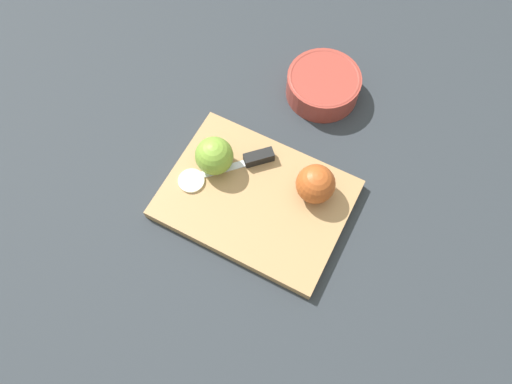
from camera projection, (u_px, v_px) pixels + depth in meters
The scene contains 7 objects.
ground_plane at pixel (256, 201), 0.94m from camera, with size 4.00×4.00×0.00m, color #282D33.
cutting_board at pixel (256, 199), 0.93m from camera, with size 0.36×0.29×0.02m.
apple_half_left at pixel (315, 184), 0.89m from camera, with size 0.07×0.07×0.07m.
apple_half_right at pixel (214, 156), 0.91m from camera, with size 0.07×0.07×0.07m.
knife at pixel (252, 159), 0.94m from camera, with size 0.12×0.14×0.02m.
apple_slice at pixel (191, 181), 0.93m from camera, with size 0.05×0.05×0.01m.
bowl at pixel (323, 84), 1.01m from camera, with size 0.15×0.15×0.05m.
Camera 1 is at (-0.22, 0.31, 0.86)m, focal length 35.00 mm.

